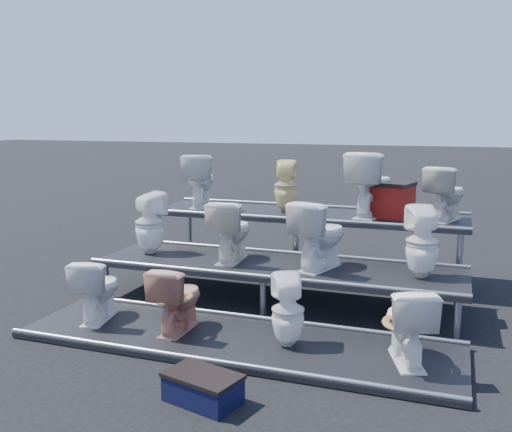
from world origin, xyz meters
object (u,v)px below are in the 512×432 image
(toilet_4, at_px, (149,223))
(toilet_11, at_px, (446,193))
(toilet_3, at_px, (407,323))
(step_stool, at_px, (203,390))
(toilet_5, at_px, (231,230))
(toilet_8, at_px, (200,181))
(toilet_1, at_px, (177,298))
(toilet_10, at_px, (371,184))
(toilet_6, at_px, (320,234))
(red_crate, at_px, (388,201))
(toilet_9, at_px, (286,186))
(toilet_2, at_px, (288,310))
(toilet_7, at_px, (422,242))
(toilet_0, at_px, (97,289))

(toilet_4, bearing_deg, toilet_11, -134.54)
(toilet_3, relative_size, step_stool, 1.25)
(toilet_5, xyz_separation_m, toilet_11, (2.34, 1.30, 0.38))
(toilet_8, bearing_deg, toilet_1, 94.10)
(toilet_10, bearing_deg, toilet_8, 11.12)
(toilet_6, xyz_separation_m, red_crate, (0.58, 1.31, 0.22))
(toilet_5, relative_size, toilet_9, 1.03)
(toilet_1, relative_size, toilet_9, 0.94)
(toilet_3, xyz_separation_m, step_stool, (-1.39, -1.13, -0.30))
(toilet_2, bearing_deg, toilet_4, -55.53)
(toilet_1, height_order, toilet_10, toilet_10)
(toilet_1, xyz_separation_m, toilet_2, (1.12, 0.00, 0.00))
(toilet_2, distance_m, toilet_9, 2.84)
(toilet_3, distance_m, toilet_9, 3.30)
(toilet_2, bearing_deg, toilet_8, -75.81)
(toilet_3, height_order, toilet_9, toilet_9)
(toilet_4, distance_m, toilet_5, 1.09)
(toilet_1, xyz_separation_m, toilet_5, (0.04, 1.30, 0.43))
(toilet_3, bearing_deg, red_crate, -97.51)
(toilet_1, relative_size, red_crate, 1.17)
(toilet_6, relative_size, toilet_10, 0.92)
(toilet_2, relative_size, toilet_10, 0.79)
(toilet_11, bearing_deg, toilet_9, 19.24)
(toilet_5, height_order, step_stool, toilet_5)
(toilet_10, bearing_deg, toilet_9, 11.12)
(toilet_3, height_order, toilet_8, toilet_8)
(toilet_5, relative_size, toilet_11, 1.06)
(toilet_5, distance_m, toilet_7, 2.16)
(red_crate, bearing_deg, toilet_3, -65.08)
(toilet_10, bearing_deg, step_stool, 90.87)
(toilet_6, relative_size, toilet_7, 1.01)
(toilet_10, bearing_deg, toilet_0, 58.65)
(toilet_0, xyz_separation_m, toilet_8, (-0.05, 2.60, 0.85))
(step_stool, bearing_deg, toilet_2, 88.24)
(toilet_4, height_order, toilet_9, toilet_9)
(toilet_2, xyz_separation_m, toilet_3, (1.05, 0.00, 0.01))
(toilet_6, relative_size, toilet_9, 1.10)
(toilet_9, bearing_deg, toilet_10, 168.83)
(toilet_1, bearing_deg, toilet_11, -132.44)
(toilet_6, distance_m, toilet_9, 1.56)
(toilet_2, distance_m, toilet_5, 1.74)
(toilet_6, relative_size, step_stool, 1.41)
(toilet_11, bearing_deg, red_crate, 18.04)
(toilet_6, bearing_deg, toilet_0, 49.56)
(toilet_1, relative_size, toilet_4, 0.86)
(toilet_6, distance_m, toilet_10, 1.42)
(toilet_1, distance_m, toilet_2, 1.12)
(toilet_9, height_order, toilet_10, toilet_10)
(toilet_11, relative_size, red_crate, 1.20)
(toilet_8, bearing_deg, toilet_2, 112.47)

